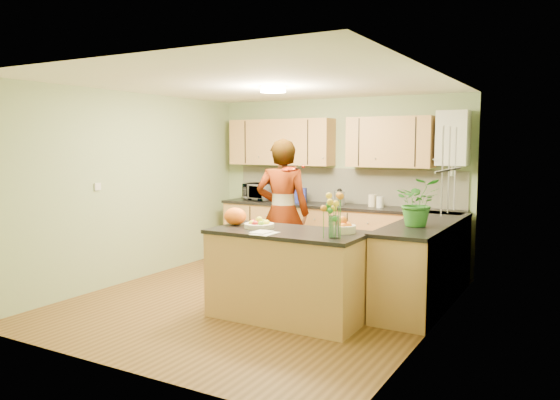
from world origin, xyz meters
The scene contains 28 objects.
floor centered at (0.00, 0.00, 0.00)m, with size 4.50×4.50×0.00m, color #573919.
ceiling centered at (0.00, 0.00, 2.50)m, with size 4.00×4.50×0.02m, color white.
wall_back centered at (0.00, 2.25, 1.25)m, with size 4.00×0.02×2.50m, color #95AE7C.
wall_front centered at (0.00, -2.25, 1.25)m, with size 4.00×0.02×2.50m, color #95AE7C.
wall_left centered at (-2.00, 0.00, 1.25)m, with size 0.02×4.50×2.50m, color #95AE7C.
wall_right centered at (2.00, 0.00, 1.25)m, with size 0.02×4.50×2.50m, color #95AE7C.
back_counter centered at (0.10, 1.95, 0.47)m, with size 3.64×0.62×0.94m.
right_counter centered at (1.70, 0.85, 0.47)m, with size 0.62×2.24×0.94m.
splashback centered at (0.10, 2.23, 1.20)m, with size 3.60×0.02×0.52m, color beige.
upper_cabinets centered at (-0.18, 2.08, 1.85)m, with size 3.20×0.34×0.70m.
boiler centered at (1.70, 2.09, 1.90)m, with size 0.40×0.30×0.86m.
window_right centered at (1.99, 0.60, 1.55)m, with size 0.01×1.30×1.05m.
light_switch centered at (-1.99, -0.60, 1.30)m, with size 0.02×0.09×0.09m, color silver.
ceiling_lamp centered at (0.00, 0.30, 2.46)m, with size 0.30×0.30×0.07m.
peninsula_island centered at (0.59, -0.41, 0.47)m, with size 1.63×0.83×0.93m.
fruit_dish centered at (0.24, -0.41, 0.98)m, with size 0.32×0.32×0.11m.
orange_bowl centered at (1.14, -0.26, 1.00)m, with size 0.26×0.26×0.15m.
flower_vase centered at (1.19, -0.59, 1.24)m, with size 0.25×0.25×0.47m.
orange_bag centered at (-0.10, -0.36, 1.03)m, with size 0.26×0.22×0.19m, color orange.
papers centered at (0.49, -0.71, 0.94)m, with size 0.20×0.28×0.01m, color white.
violinist centered at (-0.11, 0.73, 0.95)m, with size 0.69×0.45×1.89m, color tan.
violin centered at (0.09, 0.51, 1.51)m, with size 0.54×0.21×0.11m, color #570C05, non-canonical shape.
microwave centered at (-1.23, 1.98, 1.07)m, with size 0.48×0.32×0.26m, color silver.
blue_box centered at (-0.54, 1.94, 1.05)m, with size 0.27×0.20×0.22m, color navy.
kettle centered at (0.16, 1.92, 1.06)m, with size 0.15×0.15×0.28m.
jar_cream centered at (0.63, 2.00, 1.03)m, with size 0.11×0.11×0.17m, color beige.
jar_white centered at (0.78, 1.91, 1.02)m, with size 0.10×0.10×0.16m, color silver.
potted_plant centered at (1.70, 0.48, 1.20)m, with size 0.47×0.41×0.52m, color #2E7828.
Camera 1 is at (3.28, -5.31, 1.83)m, focal length 35.00 mm.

